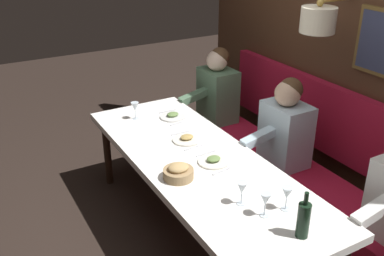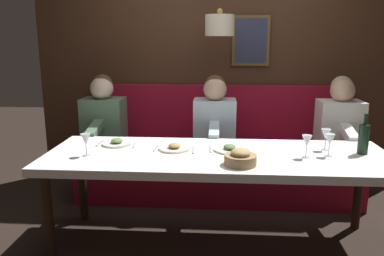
{
  "view_description": "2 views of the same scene",
  "coord_description": "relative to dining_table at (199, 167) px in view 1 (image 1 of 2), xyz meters",
  "views": [
    {
      "loc": [
        -1.5,
        -2.55,
        2.41
      ],
      "look_at": [
        0.05,
        0.19,
        0.92
      ],
      "focal_mm": 41.22,
      "sensor_mm": 36.0,
      "label": 1
    },
    {
      "loc": [
        -2.78,
        -0.01,
        1.57
      ],
      "look_at": [
        0.05,
        0.19,
        0.92
      ],
      "focal_mm": 36.36,
      "sensor_mm": 36.0,
      "label": 2
    }
  ],
  "objects": [
    {
      "name": "diner_near",
      "position": [
        0.88,
        0.03,
        0.14
      ],
      "size": [
        0.6,
        0.4,
        0.79
      ],
      "color": "silver",
      "rests_on": "banquette_bench"
    },
    {
      "name": "place_setting_1",
      "position": [
        0.08,
        0.33,
        0.08
      ],
      "size": [
        0.24,
        0.32,
        0.05
      ],
      "color": "silver",
      "rests_on": "dining_table"
    },
    {
      "name": "wine_bottle",
      "position": [
        0.07,
        -1.07,
        0.18
      ],
      "size": [
        0.08,
        0.08,
        0.3
      ],
      "color": "black",
      "rests_on": "dining_table"
    },
    {
      "name": "banquette_bench",
      "position": [
        0.89,
        0.0,
        -0.45
      ],
      "size": [
        0.52,
        2.76,
        0.45
      ],
      "primitive_type": "cube",
      "color": "maroon",
      "rests_on": "ground_plane"
    },
    {
      "name": "wine_glass_3",
      "position": [
        -0.12,
        0.95,
        0.18
      ],
      "size": [
        0.07,
        0.07,
        0.16
      ],
      "color": "silver",
      "rests_on": "dining_table"
    },
    {
      "name": "wine_glass_2",
      "position": [
        0.0,
        -0.81,
        0.18
      ],
      "size": [
        0.07,
        0.07,
        0.16
      ],
      "color": "silver",
      "rests_on": "dining_table"
    },
    {
      "name": "place_setting_2",
      "position": [
        0.08,
        -0.09,
        0.08
      ],
      "size": [
        0.24,
        0.32,
        0.05
      ],
      "color": "silver",
      "rests_on": "dining_table"
    },
    {
      "name": "ground_plane",
      "position": [
        0.0,
        0.0,
        -0.68
      ],
      "size": [
        12.0,
        12.0,
        0.0
      ],
      "primitive_type": "plane",
      "color": "black"
    },
    {
      "name": "wine_glass_0",
      "position": [
        0.16,
        -0.82,
        0.18
      ],
      "size": [
        0.07,
        0.07,
        0.16
      ],
      "color": "silver",
      "rests_on": "dining_table"
    },
    {
      "name": "back_wall_panel",
      "position": [
        1.46,
        -0.0,
        0.69
      ],
      "size": [
        0.59,
        3.96,
        2.9
      ],
      "color": "#422819",
      "rests_on": "ground_plane"
    },
    {
      "name": "place_setting_0",
      "position": [
        0.19,
        0.81,
        0.08
      ],
      "size": [
        0.24,
        0.32,
        0.05
      ],
      "color": "silver",
      "rests_on": "dining_table"
    },
    {
      "name": "diner_middle",
      "position": [
        0.88,
        1.12,
        0.14
      ],
      "size": [
        0.6,
        0.4,
        0.79
      ],
      "color": "#567A5B",
      "rests_on": "banquette_bench"
    },
    {
      "name": "dining_table",
      "position": [
        0.0,
        0.0,
        0.0
      ],
      "size": [
        0.9,
        2.56,
        0.74
      ],
      "color": "white",
      "rests_on": "ground_plane"
    },
    {
      "name": "wine_glass_1",
      "position": [
        -0.05,
        -0.64,
        0.18
      ],
      "size": [
        0.07,
        0.07,
        0.16
      ],
      "color": "silver",
      "rests_on": "dining_table"
    },
    {
      "name": "bread_bowl",
      "position": [
        -0.26,
        -0.16,
        0.11
      ],
      "size": [
        0.22,
        0.22,
        0.12
      ],
      "color": "#9E7F56",
      "rests_on": "dining_table"
    }
  ]
}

